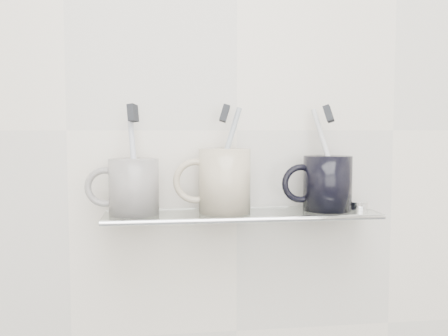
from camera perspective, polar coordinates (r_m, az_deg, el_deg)
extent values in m
plane|color=silver|center=(0.97, 1.48, 4.32)|extent=(2.50, 0.00, 2.50)
cube|color=silver|center=(0.92, 2.07, -5.33)|extent=(0.50, 0.12, 0.01)
cylinder|color=silver|center=(0.87, 2.69, -5.95)|extent=(0.50, 0.01, 0.01)
cylinder|color=silver|center=(0.96, -10.96, -5.69)|extent=(0.02, 0.03, 0.02)
cylinder|color=silver|center=(1.02, 13.35, -5.09)|extent=(0.02, 0.03, 0.02)
cylinder|color=silver|center=(0.91, -10.26, -2.11)|extent=(0.12, 0.12, 0.10)
torus|color=silver|center=(0.91, -13.44, -2.13)|extent=(0.07, 0.01, 0.07)
cylinder|color=silver|center=(0.90, -10.30, 1.12)|extent=(0.03, 0.04, 0.19)
cube|color=#212328|center=(0.90, -10.38, 6.21)|extent=(0.02, 0.03, 0.03)
cylinder|color=beige|center=(0.91, 0.08, -1.45)|extent=(0.12, 0.12, 0.12)
torus|color=beige|center=(0.91, -3.26, -1.49)|extent=(0.08, 0.01, 0.08)
cylinder|color=#8EA0AB|center=(0.91, 0.08, 1.22)|extent=(0.07, 0.03, 0.18)
cube|color=#212328|center=(0.91, 0.08, 6.26)|extent=(0.02, 0.03, 0.03)
cylinder|color=black|center=(0.96, 11.74, -1.70)|extent=(0.11, 0.11, 0.10)
torus|color=black|center=(0.94, 8.79, -1.76)|extent=(0.07, 0.01, 0.07)
cylinder|color=silver|center=(0.95, 11.79, 1.28)|extent=(0.05, 0.07, 0.18)
cube|color=#212328|center=(0.95, 11.86, 6.08)|extent=(0.03, 0.03, 0.04)
cylinder|color=silver|center=(0.99, 15.15, -4.14)|extent=(0.04, 0.04, 0.02)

